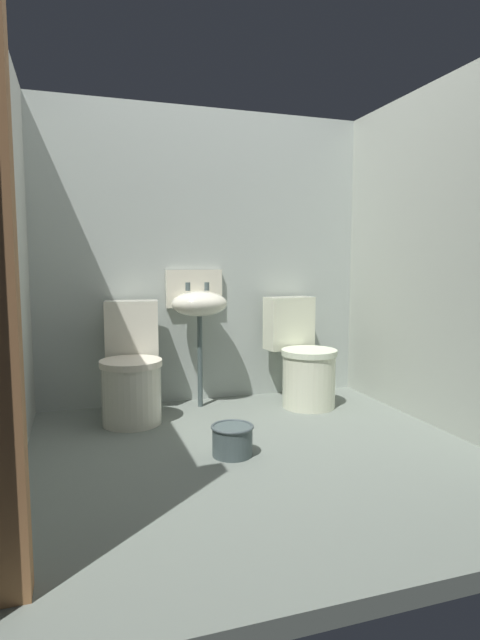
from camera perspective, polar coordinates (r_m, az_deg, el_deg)
ground_plane at (r=2.97m, az=1.72°, el=-14.94°), size 2.85×2.63×0.08m
wall_back at (r=3.88m, az=-4.07°, el=7.02°), size 2.85×0.10×2.16m
wall_right at (r=3.49m, az=21.47°, el=6.64°), size 0.10×2.43×2.16m
toilet_left at (r=3.45m, az=-12.05°, el=-5.73°), size 0.46×0.64×0.78m
toilet_right at (r=3.78m, az=7.04°, el=-4.57°), size 0.44×0.63×0.78m
sink at (r=3.66m, az=-4.66°, el=1.93°), size 0.42×0.35×0.99m
bucket at (r=2.83m, az=-0.86°, el=-13.25°), size 0.23×0.23×0.17m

